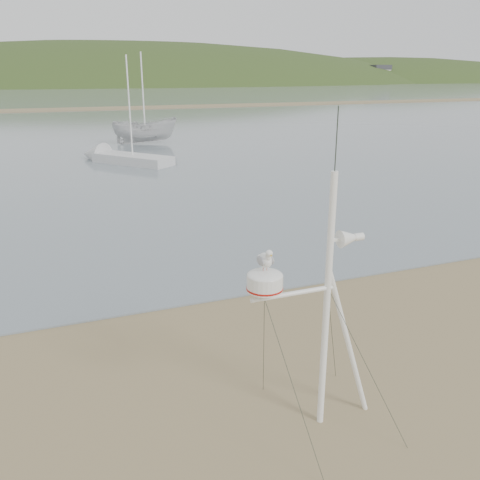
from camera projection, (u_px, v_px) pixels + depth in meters
name	position (u px, v px, depth m)	size (l,w,h in m)	color
ground	(100.00, 450.00, 7.06)	(560.00, 560.00, 0.00)	olive
water	(36.00, 93.00, 123.83)	(560.00, 256.00, 0.04)	slate
sandbar	(39.00, 110.00, 68.97)	(560.00, 7.00, 0.07)	olive
hill_ridge	(85.00, 130.00, 227.53)	(620.00, 180.00, 80.00)	#273917
far_cottages	(43.00, 75.00, 180.23)	(294.40, 6.30, 8.00)	beige
mast_rig	(322.00, 358.00, 7.25)	(2.05, 2.19, 4.62)	white
boat_white	(144.00, 110.00, 36.37)	(1.76, 1.81, 4.68)	silver
sailboat_white_near	(112.00, 157.00, 29.59)	(5.18, 5.98, 6.38)	silver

